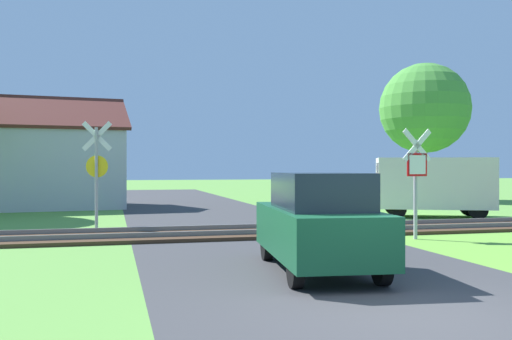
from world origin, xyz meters
TOP-DOWN VIEW (x-y plane):
  - ground_plane at (0.00, 0.00)m, footprint 160.00×160.00m
  - road_asphalt at (0.00, 2.00)m, footprint 6.41×80.00m
  - rail_track at (0.00, 8.95)m, footprint 60.00×2.60m
  - stop_sign_near at (4.03, 6.87)m, footprint 0.88×0.17m
  - crossing_sign_far at (-4.09, 10.66)m, footprint 0.86×0.24m
  - house at (-7.35, 21.57)m, footprint 9.07×6.50m
  - tree_far at (13.69, 22.74)m, footprint 5.13×5.13m
  - mail_truck at (7.98, 12.79)m, footprint 5.23×3.62m
  - parked_car at (-0.07, 3.15)m, footprint 2.04×4.15m

SIDE VIEW (x-z plane):
  - ground_plane at x=0.00m, z-range 0.00..0.00m
  - road_asphalt at x=0.00m, z-range 0.00..0.01m
  - rail_track at x=0.00m, z-range -0.05..0.17m
  - parked_car at x=-0.07m, z-range 0.00..1.78m
  - mail_truck at x=7.98m, z-range 0.12..2.36m
  - stop_sign_near at x=4.03m, z-range 0.25..3.14m
  - crossing_sign_far at x=-4.09m, z-range 0.26..3.49m
  - house at x=-7.35m, z-range -0.63..4.57m
  - tree_far at x=13.69m, z-range 1.34..9.18m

